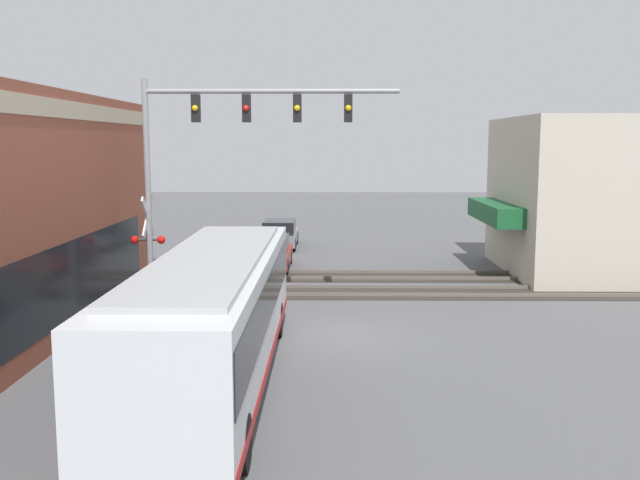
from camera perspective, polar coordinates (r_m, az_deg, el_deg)
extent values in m
plane|color=#565659|center=(20.81, 1.17, -7.69)|extent=(120.00, 120.00, 0.00)
cube|color=beige|center=(20.24, -21.31, 9.86)|extent=(19.76, 0.36, 0.50)
cube|color=black|center=(20.55, -20.39, -3.52)|extent=(16.43, 0.12, 2.20)
cube|color=beige|center=(32.66, 21.44, 3.32)|extent=(8.50, 7.72, 6.61)
cube|color=#19592D|center=(31.44, 13.83, 2.19)|extent=(5.95, 1.20, 0.80)
cube|color=silver|center=(16.62, -8.46, -5.79)|extent=(12.48, 2.55, 2.51)
cube|color=black|center=(16.53, -8.49, -4.52)|extent=(12.23, 2.59, 1.05)
cube|color=#B21E1E|center=(16.90, -8.39, -9.37)|extent=(12.23, 2.58, 0.24)
cube|color=#A5A8AA|center=(16.36, -8.55, -1.30)|extent=(10.61, 2.17, 0.12)
cylinder|color=black|center=(20.78, -6.61, -6.34)|extent=(1.00, 2.57, 1.00)
cylinder|color=black|center=(12.84, -11.62, -15.59)|extent=(1.00, 2.57, 1.00)
cylinder|color=gray|center=(24.38, -13.59, 3.47)|extent=(0.20, 0.20, 7.61)
cylinder|color=gray|center=(23.69, -3.88, 11.80)|extent=(0.16, 8.30, 0.16)
cube|color=black|center=(23.98, -9.91, 10.33)|extent=(0.30, 0.27, 0.90)
sphere|color=yellow|center=(23.82, -9.98, 10.35)|extent=(0.20, 0.20, 0.20)
cube|color=black|center=(23.74, -5.90, 10.43)|extent=(0.30, 0.27, 0.90)
sphere|color=red|center=(23.57, -5.95, 10.45)|extent=(0.20, 0.20, 0.20)
cube|color=black|center=(23.60, -1.83, 10.49)|extent=(0.30, 0.27, 0.90)
sphere|color=yellow|center=(23.44, -1.85, 10.50)|extent=(0.20, 0.20, 0.20)
cube|color=black|center=(23.59, 2.27, 10.49)|extent=(0.30, 0.27, 0.90)
sphere|color=yellow|center=(23.42, 2.28, 10.50)|extent=(0.20, 0.20, 0.20)
cylinder|color=gray|center=(24.83, -13.53, -1.12)|extent=(0.14, 0.14, 3.60)
cube|color=white|center=(24.66, -13.63, 1.87)|extent=(1.41, 0.06, 1.41)
cube|color=white|center=(24.66, -13.63, 1.87)|extent=(1.41, 0.06, 1.41)
cylinder|color=#38383A|center=(24.76, -13.57, 0.03)|extent=(0.08, 0.90, 0.08)
sphere|color=red|center=(24.60, -12.58, 0.01)|extent=(0.28, 0.28, 0.28)
sphere|color=red|center=(24.82, -14.60, 0.01)|extent=(0.28, 0.28, 0.28)
cube|color=#332D28|center=(26.64, 1.08, -4.20)|extent=(2.60, 60.00, 0.03)
cube|color=#6B6056|center=(25.92, 1.09, -4.40)|extent=(0.07, 60.00, 0.15)
cube|color=#6B6056|center=(27.33, 1.08, -3.77)|extent=(0.07, 60.00, 0.15)
cube|color=#332D28|center=(29.78, 1.05, -2.92)|extent=(2.60, 60.00, 0.03)
cube|color=#6B6056|center=(29.06, 1.06, -3.07)|extent=(0.07, 60.00, 0.15)
cube|color=#6B6056|center=(30.47, 1.04, -2.56)|extent=(0.07, 60.00, 0.15)
cube|color=#B21E19|center=(31.55, -4.06, -1.37)|extent=(4.57, 1.80, 0.56)
cube|color=black|center=(31.23, -4.10, -0.32)|extent=(2.51, 1.62, 0.67)
cylinder|color=black|center=(32.97, -3.85, -1.34)|extent=(0.64, 1.82, 0.64)
cylinder|color=black|center=(30.19, -4.28, -2.20)|extent=(0.64, 1.82, 0.64)
cube|color=slate|center=(38.05, -3.23, 0.21)|extent=(4.41, 1.80, 0.55)
cube|color=black|center=(37.76, -3.26, 1.08)|extent=(2.43, 1.62, 0.66)
cylinder|color=black|center=(39.43, -3.09, 0.17)|extent=(0.64, 1.82, 0.64)
cylinder|color=black|center=(36.73, -3.37, -0.40)|extent=(0.64, 1.82, 0.64)
cylinder|color=#473828|center=(25.57, -9.50, -3.91)|extent=(0.28, 0.28, 0.82)
cylinder|color=#B2A58C|center=(25.43, -9.54, -2.25)|extent=(0.34, 0.34, 0.68)
sphere|color=tan|center=(25.36, -9.56, -1.24)|extent=(0.22, 0.22, 0.22)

